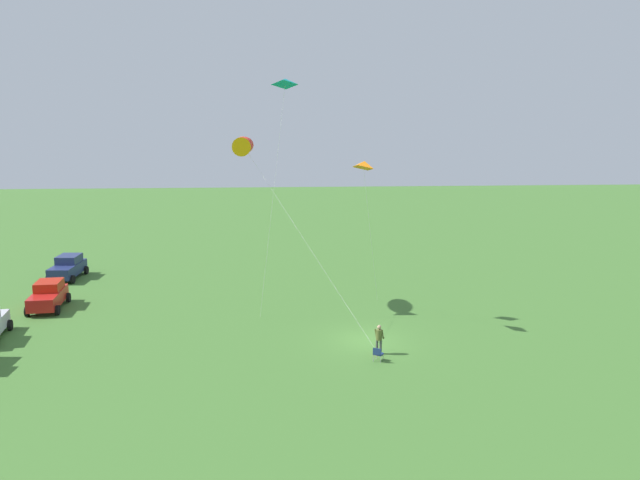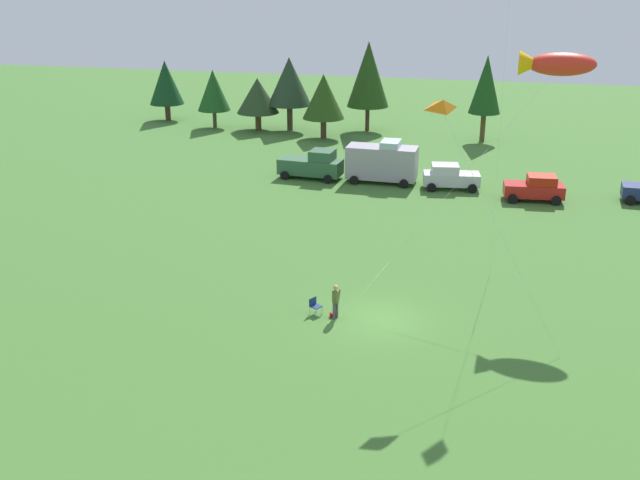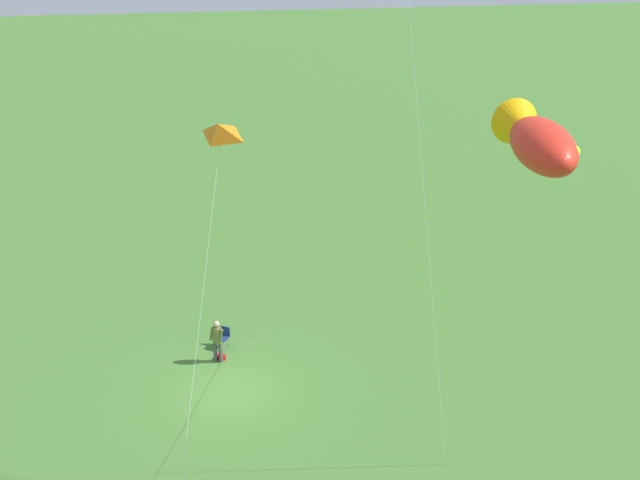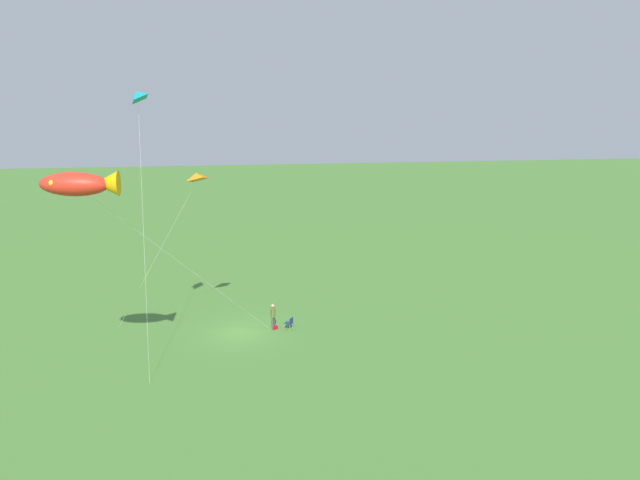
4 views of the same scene
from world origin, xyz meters
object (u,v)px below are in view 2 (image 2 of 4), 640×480
Objects in this scene: person_kite_flyer at (336,299)px; kite_large_fish at (554,64)px; van_motorhome_grey at (382,162)px; truck_green_flatbed at (313,165)px; car_red_sedan at (535,188)px; backpack_on_grass at (333,315)px; folding_chair at (315,305)px; kite_delta_orange at (443,105)px; car_silver_compact at (450,177)px.

kite_large_fish is (9.41, 8.02, 10.37)m from person_kite_flyer.
truck_green_flatbed is at bearing -177.03° from van_motorhome_grey.
truck_green_flatbed is 17.18m from car_red_sedan.
backpack_on_grass is at bearing -140.33° from kite_large_fish.
kite_large_fish is (16.54, -16.00, 10.29)m from truck_green_flatbed.
car_red_sedan is (11.50, -2.19, -0.69)m from van_motorhome_grey.
folding_chair is 0.15× the size of van_motorhome_grey.
person_kite_flyer is 16.14m from kite_large_fish.
van_motorhome_grey is 1.26× the size of car_red_sedan.
car_red_sedan is 24.20m from kite_delta_orange.
kite_delta_orange reaches higher than car_red_sedan.
car_silver_compact is (5.29, -0.59, -0.69)m from van_motorhome_grey.
van_motorhome_grey is at bearing 6.37° from truck_green_flatbed.
car_silver_compact is at bearing 2.57° from truck_green_flatbed.
kite_large_fish is at bearing 39.67° from backpack_on_grass.
van_motorhome_grey reaches higher than folding_chair.
truck_green_flatbed is (-7.00, 23.91, 0.99)m from backpack_on_grass.
backpack_on_grass is at bearing -176.96° from kite_delta_orange.
kite_large_fish is 1.11× the size of kite_delta_orange.
kite_large_fish is (5.69, -15.54, 10.44)m from car_silver_compact.
kite_delta_orange is (6.13, -23.79, 8.81)m from van_motorhome_grey.
kite_delta_orange is at bearing -122.32° from kite_large_fish.
car_red_sedan is (9.93, 21.96, -0.07)m from person_kite_flyer.
person_kite_flyer is 0.34× the size of truck_green_flatbed.
car_silver_compact and car_red_sedan have the same top height.
truck_green_flatbed reaches higher than car_red_sedan.
person_kite_flyer is 0.92m from backpack_on_grass.
kite_large_fish is at bearing -39.06° from truck_green_flatbed.
kite_large_fish is at bearing 66.46° from person_kite_flyer.
van_motorhome_grey is (-1.45, 24.04, 1.53)m from backpack_on_grass.
van_motorhome_grey is 26.10m from kite_delta_orange.
backpack_on_grass is at bearing 22.98° from folding_chair.
car_silver_compact is at bearing 80.69° from backpack_on_grass.
car_silver_compact is 19.57m from kite_large_fish.
folding_chair reaches higher than backpack_on_grass.
person_kite_flyer is 5.44× the size of backpack_on_grass.
kite_delta_orange is (5.66, 0.13, 9.96)m from folding_chair.
kite_delta_orange is (-4.85, -7.66, -0.95)m from kite_large_fish.
person_kite_flyer is at bearing 18.34° from folding_chair.
kite_large_fish reaches higher than kite_delta_orange.
backpack_on_grass is 0.03× the size of kite_large_fish.
truck_green_flatbed is at bearing 134.39° from folding_chair.
kite_large_fish reaches higher than person_kite_flyer.
person_kite_flyer is 0.16× the size of kite_delta_orange.
car_red_sedan is (17.06, -2.05, -0.15)m from truck_green_flatbed.
backpack_on_grass is 24.07m from car_red_sedan.
van_motorhome_grey is at bearing 93.44° from backpack_on_grass.
truck_green_flatbed is at bearing -10.46° from car_silver_compact.
kite_delta_orange reaches higher than car_silver_compact.
kite_delta_orange is at bearing -73.96° from van_motorhome_grey.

